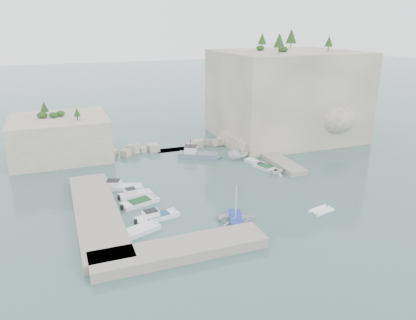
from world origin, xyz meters
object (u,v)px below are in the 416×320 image
object	(u,v)px
motorboat_a	(120,189)
inflatable_dinghy	(321,212)
tender_east_c	(255,164)
motorboat_d	(157,219)
tender_east_d	(240,158)
motorboat_c	(140,204)
work_boat	(199,158)
motorboat_b	(135,196)
tender_east_a	(276,174)
motorboat_e	(141,232)
rowboat	(236,220)
tender_east_b	(265,169)

from	to	relation	value
motorboat_a	inflatable_dinghy	distance (m)	27.46
inflatable_dinghy	tender_east_c	bearing A→B (deg)	75.75
motorboat_d	tender_east_d	world-z (taller)	tender_east_d
tender_east_c	tender_east_d	bearing A→B (deg)	1.90
motorboat_c	work_boat	distance (m)	20.32
motorboat_b	tender_east_a	world-z (taller)	tender_east_a
motorboat_e	work_boat	size ratio (longest dim) A/B	0.61
motorboat_d	tender_east_a	world-z (taller)	tender_east_a
rowboat	tender_east_d	distance (m)	23.10
motorboat_b	inflatable_dinghy	bearing A→B (deg)	-38.73
motorboat_e	tender_east_a	bearing A→B (deg)	2.87
inflatable_dinghy	tender_east_b	size ratio (longest dim) A/B	0.65
motorboat_c	tender_east_c	world-z (taller)	same
motorboat_d	rowboat	size ratio (longest dim) A/B	1.30
motorboat_a	rowboat	size ratio (longest dim) A/B	1.50
tender_east_d	inflatable_dinghy	bearing A→B (deg)	171.86
rowboat	tender_east_a	distance (m)	17.08
motorboat_e	tender_east_b	distance (m)	26.42
motorboat_b	tender_east_d	world-z (taller)	tender_east_d
motorboat_c	tender_east_c	distance (m)	22.85
work_boat	rowboat	bearing A→B (deg)	-70.21
rowboat	inflatable_dinghy	distance (m)	11.01
tender_east_a	tender_east_d	distance (m)	9.11
inflatable_dinghy	work_boat	size ratio (longest dim) A/B	0.42
tender_east_d	work_boat	distance (m)	7.18
tender_east_d	motorboat_c	bearing A→B (deg)	111.91
motorboat_a	motorboat_d	bearing A→B (deg)	-55.27
work_boat	tender_east_b	bearing A→B (deg)	-20.33
motorboat_a	tender_east_c	xyz separation A→B (m)	(22.67, 2.76, 0.00)
motorboat_b	motorboat_c	distance (m)	2.67
tender_east_a	tender_east_b	bearing A→B (deg)	16.06
motorboat_a	tender_east_d	world-z (taller)	tender_east_d
motorboat_b	inflatable_dinghy	xyz separation A→B (m)	(20.66, -12.83, 0.00)
motorboat_b	work_boat	world-z (taller)	work_boat
rowboat	tender_east_c	size ratio (longest dim) A/B	1.02
inflatable_dinghy	work_boat	xyz separation A→B (m)	(-7.16, 25.39, 0.00)
motorboat_c	motorboat_d	distance (m)	4.92
rowboat	tender_east_a	world-z (taller)	tender_east_a
motorboat_b	motorboat_c	size ratio (longest dim) A/B	0.89
rowboat	work_boat	bearing A→B (deg)	10.45
motorboat_e	motorboat_c	bearing A→B (deg)	57.57
inflatable_dinghy	tender_east_b	distance (m)	16.18
motorboat_e	tender_east_c	size ratio (longest dim) A/B	1.08
tender_east_a	tender_east_c	world-z (taller)	tender_east_a
motorboat_b	motorboat_a	bearing A→B (deg)	107.28
tender_east_a	work_boat	size ratio (longest dim) A/B	0.38
motorboat_d	tender_east_d	xyz separation A→B (m)	(18.89, 17.09, 0.00)
motorboat_e	tender_east_a	world-z (taller)	tender_east_a
motorboat_c	tender_east_c	size ratio (longest dim) A/B	1.24
motorboat_b	motorboat_e	size ratio (longest dim) A/B	1.02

